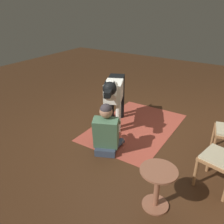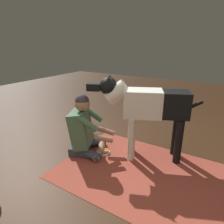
{
  "view_description": "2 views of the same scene",
  "coord_description": "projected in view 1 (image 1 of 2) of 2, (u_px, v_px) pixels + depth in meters",
  "views": [
    {
      "loc": [
        3.55,
        2.04,
        2.34
      ],
      "look_at": [
        0.29,
        -0.06,
        0.47
      ],
      "focal_mm": 37.36,
      "sensor_mm": 36.0,
      "label": 1
    },
    {
      "loc": [
        -0.89,
        2.16,
        1.55
      ],
      "look_at": [
        0.5,
        -0.12,
        0.6
      ],
      "focal_mm": 31.74,
      "sensor_mm": 36.0,
      "label": 2
    }
  ],
  "objects": [
    {
      "name": "ground_plane",
      "position": [
        122.0,
        129.0,
        4.7
      ],
      "size": [
        12.94,
        12.94,
        0.0
      ],
      "primitive_type": "plane",
      "color": "#392212"
    },
    {
      "name": "hot_dog_on_plate",
      "position": [
        109.0,
        141.0,
        4.24
      ],
      "size": [
        0.21,
        0.21,
        0.06
      ],
      "color": "white",
      "rests_on": "ground"
    },
    {
      "name": "large_dog",
      "position": [
        114.0,
        92.0,
        4.46
      ],
      "size": [
        1.4,
        0.73,
        1.15
      ],
      "color": "silver",
      "rests_on": "ground"
    },
    {
      "name": "area_rug",
      "position": [
        135.0,
        127.0,
        4.75
      ],
      "size": [
        2.18,
        1.47,
        0.01
      ],
      "primitive_type": "cube",
      "color": "#993E2F",
      "rests_on": "ground"
    },
    {
      "name": "round_side_table",
      "position": [
        157.0,
        185.0,
        2.8
      ],
      "size": [
        0.45,
        0.45,
        0.56
      ],
      "color": "brown",
      "rests_on": "ground"
    },
    {
      "name": "person_sitting_on_floor",
      "position": [
        106.0,
        132.0,
        3.86
      ],
      "size": [
        0.71,
        0.62,
        0.88
      ],
      "color": "#2E3849",
      "rests_on": "ground"
    }
  ]
}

